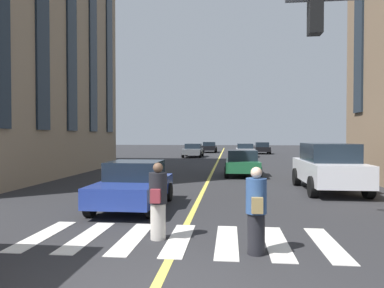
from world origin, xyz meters
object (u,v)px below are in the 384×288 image
at_px(car_silver_parked_b, 245,150).
at_px(pedestrian_companion, 256,211).
at_px(car_white_far, 328,167).
at_px(car_green_oncoming, 242,163).
at_px(car_blue_trailing, 134,185).
at_px(car_black_mid, 209,147).
at_px(car_grey_near, 193,150).
at_px(pedestrian_near, 158,201).
at_px(car_black_parked_a, 262,148).

height_order(car_silver_parked_b, pedestrian_companion, pedestrian_companion).
xyz_separation_m(car_white_far, car_silver_parked_b, (23.15, 2.30, -0.27)).
bearing_deg(car_green_oncoming, car_silver_parked_b, -2.80).
height_order(car_blue_trailing, pedestrian_companion, pedestrian_companion).
height_order(car_black_mid, car_grey_near, same).
relative_size(pedestrian_near, pedestrian_companion, 1.00).
height_order(car_blue_trailing, car_silver_parked_b, car_blue_trailing).
relative_size(car_blue_trailing, car_white_far, 0.83).
height_order(car_white_far, pedestrian_companion, car_white_far).
xyz_separation_m(car_blue_trailing, pedestrian_companion, (-3.92, -3.37, 0.10)).
height_order(car_grey_near, pedestrian_near, pedestrian_near).
bearing_deg(pedestrian_companion, car_blue_trailing, 40.70).
height_order(car_green_oncoming, pedestrian_companion, pedestrian_companion).
xyz_separation_m(car_green_oncoming, car_silver_parked_b, (17.98, -0.88, 0.00)).
bearing_deg(pedestrian_near, car_black_mid, 1.78).
bearing_deg(car_silver_parked_b, car_blue_trailing, 170.72).
distance_m(car_green_oncoming, car_white_far, 6.08).
xyz_separation_m(car_black_parked_a, pedestrian_near, (-36.72, 5.35, 0.11)).
bearing_deg(car_blue_trailing, car_green_oncoming, -21.24).
bearing_deg(car_blue_trailing, car_black_parked_a, -11.34).
xyz_separation_m(car_grey_near, pedestrian_companion, (-29.93, -4.27, 0.10)).
distance_m(car_blue_trailing, car_grey_near, 26.03).
relative_size(car_green_oncoming, car_black_mid, 0.89).
distance_m(car_blue_trailing, pedestrian_companion, 5.17).
height_order(pedestrian_near, pedestrian_companion, pedestrian_near).
bearing_deg(car_blue_trailing, pedestrian_companion, -139.30).
bearing_deg(car_white_far, car_silver_parked_b, 5.67).
distance_m(car_green_oncoming, pedestrian_near, 12.49).
xyz_separation_m(car_green_oncoming, car_blue_trailing, (-9.13, 3.55, 0.00)).
xyz_separation_m(pedestrian_near, pedestrian_companion, (-0.75, -1.98, -0.00)).
bearing_deg(pedestrian_near, car_black_parked_a, -8.28).
height_order(car_green_oncoming, pedestrian_near, pedestrian_near).
relative_size(car_silver_parked_b, pedestrian_near, 2.73).
bearing_deg(car_black_mid, car_silver_parked_b, -155.57).
height_order(car_green_oncoming, car_black_parked_a, same).
bearing_deg(car_white_far, pedestrian_companion, 156.89).
bearing_deg(car_black_parked_a, car_green_oncoming, 172.58).
relative_size(car_green_oncoming, pedestrian_near, 2.42).
distance_m(car_blue_trailing, car_black_parked_a, 34.22).
bearing_deg(car_white_far, car_blue_trailing, 120.48).
bearing_deg(car_black_parked_a, car_silver_parked_b, 160.33).
xyz_separation_m(car_green_oncoming, pedestrian_companion, (-13.05, 0.18, 0.10)).
bearing_deg(car_blue_trailing, car_silver_parked_b, -9.28).
distance_m(car_grey_near, car_silver_parked_b, 5.44).
height_order(car_black_mid, car_silver_parked_b, same).
relative_size(car_black_parked_a, pedestrian_companion, 2.43).
height_order(car_blue_trailing, pedestrian_near, pedestrian_near).
bearing_deg(car_green_oncoming, car_black_parked_a, -7.42).
xyz_separation_m(car_green_oncoming, car_white_far, (-5.17, -3.18, 0.27)).
bearing_deg(pedestrian_near, car_green_oncoming, -9.98).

